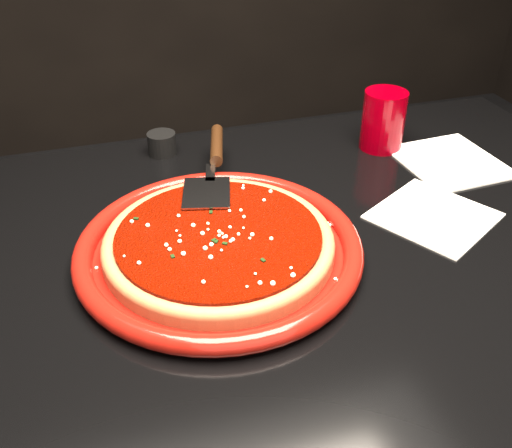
{
  "coord_description": "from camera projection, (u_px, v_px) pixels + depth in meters",
  "views": [
    {
      "loc": [
        -0.2,
        -0.57,
        1.21
      ],
      "look_at": [
        -0.01,
        0.05,
        0.77
      ],
      "focal_mm": 40.0,
      "sensor_mm": 36.0,
      "label": 1
    }
  ],
  "objects": [
    {
      "name": "table",
      "position": [
        273.0,
        430.0,
        0.97
      ],
      "size": [
        1.2,
        0.8,
        0.75
      ],
      "primitive_type": "cube",
      "color": "black",
      "rests_on": "floor"
    },
    {
      "name": "pizza_crust",
      "position": [
        219.0,
        245.0,
        0.75
      ],
      "size": [
        0.38,
        0.38,
        0.02
      ],
      "primitive_type": "cylinder",
      "rotation": [
        0.0,
        0.0,
        0.3
      ],
      "color": "brown",
      "rests_on": "plate"
    },
    {
      "name": "plate",
      "position": [
        219.0,
        248.0,
        0.75
      ],
      "size": [
        0.47,
        0.47,
        0.03
      ],
      "primitive_type": "cylinder",
      "rotation": [
        0.0,
        0.0,
        0.3
      ],
      "color": "maroon",
      "rests_on": "table"
    },
    {
      "name": "parmesan_dusting",
      "position": [
        218.0,
        232.0,
        0.74
      ],
      "size": [
        0.26,
        0.26,
        0.01
      ],
      "primitive_type": null,
      "color": "#F7EBC0",
      "rests_on": "plate"
    },
    {
      "name": "pizza_server",
      "position": [
        213.0,
        165.0,
        0.87
      ],
      "size": [
        0.15,
        0.3,
        0.02
      ],
      "primitive_type": null,
      "rotation": [
        0.0,
        0.0,
        -0.25
      ],
      "color": "#B1B3B7",
      "rests_on": "plate"
    },
    {
      "name": "napkin_b",
      "position": [
        450.0,
        162.0,
        0.97
      ],
      "size": [
        0.17,
        0.18,
        0.0
      ],
      "primitive_type": "cube",
      "rotation": [
        0.0,
        0.0,
        0.05
      ],
      "color": "white",
      "rests_on": "table"
    },
    {
      "name": "napkin_a",
      "position": [
        433.0,
        216.0,
        0.83
      ],
      "size": [
        0.21,
        0.21,
        0.0
      ],
      "primitive_type": "cube",
      "rotation": [
        0.0,
        0.0,
        0.51
      ],
      "color": "white",
      "rests_on": "table"
    },
    {
      "name": "pizza_sauce",
      "position": [
        219.0,
        237.0,
        0.74
      ],
      "size": [
        0.33,
        0.33,
        0.01
      ],
      "primitive_type": "cylinder",
      "rotation": [
        0.0,
        0.0,
        0.3
      ],
      "color": "#670A00",
      "rests_on": "plate"
    },
    {
      "name": "cup",
      "position": [
        383.0,
        120.0,
        0.99
      ],
      "size": [
        0.08,
        0.08,
        0.1
      ],
      "primitive_type": "cylinder",
      "rotation": [
        0.0,
        0.0,
        -0.04
      ],
      "color": "#88000A",
      "rests_on": "table"
    },
    {
      "name": "ramekin",
      "position": [
        162.0,
        143.0,
        0.99
      ],
      "size": [
        0.05,
        0.05,
        0.04
      ],
      "primitive_type": "cylinder",
      "rotation": [
        0.0,
        0.0,
        -0.01
      ],
      "color": "black",
      "rests_on": "table"
    },
    {
      "name": "pizza_crust_rim",
      "position": [
        219.0,
        240.0,
        0.74
      ],
      "size": [
        0.38,
        0.38,
        0.02
      ],
      "primitive_type": "torus",
      "rotation": [
        0.0,
        0.0,
        0.3
      ],
      "color": "brown",
      "rests_on": "plate"
    },
    {
      "name": "basil_flecks",
      "position": [
        218.0,
        233.0,
        0.74
      ],
      "size": [
        0.24,
        0.24,
        0.0
      ],
      "primitive_type": null,
      "color": "black",
      "rests_on": "plate"
    }
  ]
}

